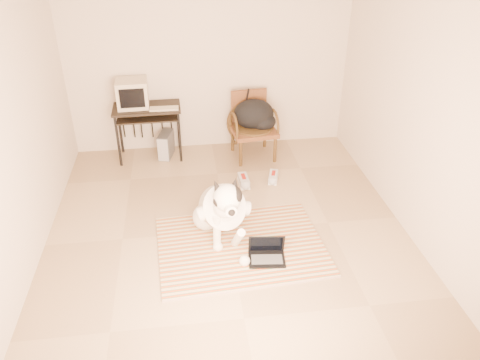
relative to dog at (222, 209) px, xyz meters
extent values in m
plane|color=tan|center=(0.07, 0.09, -0.36)|extent=(4.50, 4.50, 0.00)
plane|color=beige|center=(0.07, 2.34, 0.99)|extent=(4.50, 0.00, 4.50)
plane|color=beige|center=(0.07, -2.16, 0.99)|extent=(4.50, 0.00, 4.50)
plane|color=beige|center=(-1.93, 0.09, 0.99)|extent=(0.00, 4.50, 4.50)
plane|color=beige|center=(2.07, 0.09, 0.99)|extent=(0.00, 4.50, 4.50)
cube|color=#B84B20|center=(0.21, -0.75, -0.35)|extent=(1.77, 0.38, 0.02)
cube|color=#307432|center=(0.20, -0.48, -0.35)|extent=(1.77, 0.38, 0.02)
cube|color=#5E4584|center=(0.18, -0.21, -0.35)|extent=(1.77, 0.38, 0.02)
cube|color=#E8D650|center=(0.16, 0.06, -0.35)|extent=(1.77, 0.38, 0.02)
cube|color=tan|center=(0.15, 0.32, -0.35)|extent=(1.77, 0.38, 0.02)
sphere|color=white|center=(-0.17, 0.17, -0.20)|extent=(0.31, 0.31, 0.31)
sphere|color=white|center=(0.13, 0.20, -0.20)|extent=(0.31, 0.31, 0.31)
ellipsoid|color=white|center=(-0.02, 0.17, -0.18)|extent=(0.38, 0.34, 0.31)
ellipsoid|color=white|center=(0.00, -0.01, 0.03)|extent=(0.45, 0.73, 0.66)
cylinder|color=silver|center=(0.00, 0.00, 0.03)|extent=(0.51, 0.64, 0.61)
sphere|color=white|center=(0.02, -0.20, 0.18)|extent=(0.26, 0.26, 0.26)
sphere|color=white|center=(0.03, -0.30, 0.34)|extent=(0.28, 0.28, 0.28)
ellipsoid|color=black|center=(0.07, -0.30, 0.35)|extent=(0.22, 0.25, 0.21)
cylinder|color=white|center=(0.04, -0.42, 0.29)|extent=(0.13, 0.16, 0.12)
sphere|color=black|center=(0.05, -0.50, 0.29)|extent=(0.07, 0.07, 0.07)
cone|color=black|center=(-0.07, -0.25, 0.45)|extent=(0.14, 0.15, 0.18)
cone|color=black|center=(0.11, -0.23, 0.45)|extent=(0.14, 0.15, 0.18)
torus|color=silver|center=(0.02, -0.22, 0.22)|extent=(0.26, 0.16, 0.23)
cylinder|color=white|center=(-0.08, -0.23, -0.13)|extent=(0.10, 0.13, 0.42)
cylinder|color=white|center=(0.13, -0.33, -0.16)|extent=(0.12, 0.39, 0.43)
sphere|color=white|center=(-0.07, -0.25, -0.31)|extent=(0.11, 0.11, 0.11)
sphere|color=white|center=(0.17, -0.52, -0.30)|extent=(0.11, 0.11, 0.11)
cone|color=black|center=(-0.07, 0.44, -0.30)|extent=(0.24, 0.42, 0.11)
cube|color=black|center=(0.41, -0.50, -0.33)|extent=(0.40, 0.30, 0.02)
cube|color=#4B4B4E|center=(0.41, -0.51, -0.32)|extent=(0.33, 0.19, 0.00)
cube|color=black|center=(0.42, -0.41, -0.20)|extent=(0.38, 0.13, 0.24)
cube|color=black|center=(0.42, -0.42, -0.20)|extent=(0.34, 0.11, 0.21)
cube|color=black|center=(-0.84, 2.05, 0.40)|extent=(0.94, 0.54, 0.03)
cube|color=black|center=(-0.84, 2.00, 0.28)|extent=(0.83, 0.43, 0.02)
cylinder|color=black|center=(-1.26, 1.82, 0.01)|extent=(0.04, 0.04, 0.74)
cylinder|color=black|center=(-1.27, 2.26, 0.01)|extent=(0.04, 0.04, 0.74)
cylinder|color=black|center=(-0.41, 1.84, 0.01)|extent=(0.04, 0.04, 0.74)
cylinder|color=black|center=(-0.42, 2.27, 0.01)|extent=(0.04, 0.04, 0.74)
cube|color=#BDAE94|center=(-1.01, 2.10, 0.60)|extent=(0.43, 0.41, 0.37)
cube|color=black|center=(-1.01, 1.90, 0.60)|extent=(0.33, 0.03, 0.26)
cube|color=#BDAE94|center=(-0.60, 1.92, 0.43)|extent=(0.39, 0.15, 0.03)
cube|color=#4B4B4E|center=(-0.62, 2.04, -0.18)|extent=(0.24, 0.40, 0.36)
cube|color=#A4A4A9|center=(-0.66, 1.86, -0.18)|extent=(0.15, 0.05, 0.34)
cube|color=brown|center=(0.64, 1.87, 0.05)|extent=(0.67, 0.65, 0.06)
cylinder|color=#32200D|center=(0.64, 1.87, 0.09)|extent=(0.57, 0.57, 0.04)
cube|color=brown|center=(0.61, 2.14, 0.33)|extent=(0.52, 0.10, 0.46)
cylinder|color=#32200D|center=(0.42, 1.59, -0.17)|extent=(0.05, 0.05, 0.38)
cylinder|color=#32200D|center=(0.36, 2.09, -0.17)|extent=(0.05, 0.05, 0.38)
cylinder|color=#32200D|center=(0.92, 1.64, -0.17)|extent=(0.05, 0.05, 0.38)
cylinder|color=#32200D|center=(0.86, 2.14, -0.17)|extent=(0.05, 0.05, 0.38)
ellipsoid|color=black|center=(0.65, 1.93, 0.27)|extent=(0.57, 0.47, 0.42)
ellipsoid|color=black|center=(0.78, 1.84, 0.19)|extent=(0.36, 0.29, 0.24)
cube|color=white|center=(0.39, 1.08, -0.35)|extent=(0.14, 0.31, 0.03)
cube|color=#98999E|center=(0.39, 1.08, -0.30)|extent=(0.13, 0.30, 0.10)
cube|color=maroon|center=(0.39, 1.08, -0.26)|extent=(0.06, 0.16, 0.02)
cube|color=white|center=(0.80, 1.13, -0.35)|extent=(0.19, 0.30, 0.03)
cube|color=#98999E|center=(0.80, 1.13, -0.31)|extent=(0.18, 0.29, 0.09)
cube|color=maroon|center=(0.80, 1.13, -0.27)|extent=(0.08, 0.15, 0.02)
camera|label=1|loc=(-0.36, -4.17, 2.83)|focal=35.00mm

